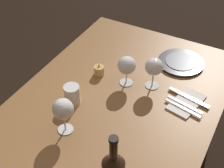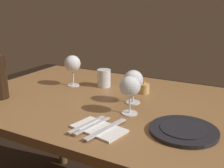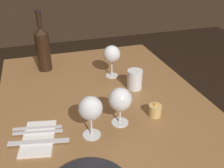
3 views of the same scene
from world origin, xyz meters
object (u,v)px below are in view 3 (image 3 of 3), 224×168
(wine_glass_left, at_px, (112,55))
(wine_glass_centre, at_px, (120,100))
(wine_bottle, at_px, (43,48))
(wine_glass_right, at_px, (91,109))
(votive_candle, at_px, (155,111))
(table_knife, at_px, (39,142))
(fork_inner, at_px, (38,132))
(fork_outer, at_px, (38,128))
(water_tumbler, at_px, (135,80))
(folded_napkin, at_px, (39,138))

(wine_glass_left, bearing_deg, wine_glass_centre, -12.69)
(wine_glass_left, bearing_deg, wine_bottle, -119.52)
(wine_glass_right, height_order, wine_glass_centre, wine_glass_right)
(votive_candle, xyz_separation_m, table_knife, (0.04, -0.46, -0.01))
(fork_inner, height_order, table_knife, same)
(fork_outer, bearing_deg, wine_glass_left, 131.29)
(water_tumbler, bearing_deg, table_knife, -59.50)
(water_tumbler, distance_m, votive_candle, 0.24)
(wine_glass_centre, bearing_deg, fork_inner, -94.16)
(wine_glass_right, relative_size, folded_napkin, 0.77)
(wine_glass_centre, bearing_deg, table_knife, -83.93)
(wine_glass_right, relative_size, fork_outer, 0.90)
(water_tumbler, height_order, folded_napkin, water_tumbler)
(fork_outer, bearing_deg, wine_glass_right, 65.11)
(wine_glass_right, height_order, wine_bottle, wine_bottle)
(wine_glass_right, relative_size, table_knife, 0.77)
(table_knife, bearing_deg, wine_glass_centre, 96.07)
(wine_glass_right, distance_m, fork_inner, 0.22)
(wine_glass_centre, bearing_deg, wine_glass_left, 167.31)
(wine_glass_centre, height_order, fork_inner, wine_glass_centre)
(wine_glass_centre, relative_size, folded_napkin, 0.73)
(table_knife, bearing_deg, water_tumbler, 120.50)
(wine_glass_left, distance_m, fork_inner, 0.55)
(wine_bottle, xyz_separation_m, water_tumbler, (0.34, 0.39, -0.09))
(water_tumbler, bearing_deg, votive_candle, -1.12)
(wine_glass_left, distance_m, wine_bottle, 0.38)
(water_tumbler, bearing_deg, wine_bottle, -130.88)
(folded_napkin, bearing_deg, fork_inner, 180.00)
(fork_inner, distance_m, table_knife, 0.05)
(wine_bottle, bearing_deg, table_knife, -6.41)
(wine_glass_centre, height_order, table_knife, wine_glass_centre)
(wine_bottle, xyz_separation_m, fork_outer, (0.53, -0.07, -0.12))
(wine_glass_centre, height_order, folded_napkin, wine_glass_centre)
(water_tumbler, bearing_deg, wine_glass_centre, -32.95)
(fork_inner, bearing_deg, folded_napkin, 0.00)
(fork_outer, xyz_separation_m, table_knife, (0.08, 0.00, 0.00))
(wine_glass_left, distance_m, wine_glass_right, 0.48)
(wine_bottle, distance_m, table_knife, 0.63)
(wine_glass_centre, distance_m, fork_outer, 0.32)
(wine_bottle, xyz_separation_m, fork_inner, (0.56, -0.07, -0.12))
(wine_bottle, xyz_separation_m, folded_napkin, (0.58, -0.07, -0.12))
(table_knife, bearing_deg, fork_inner, 180.00)
(water_tumbler, distance_m, fork_inner, 0.51)
(wine_bottle, xyz_separation_m, votive_candle, (0.58, 0.39, -0.10))
(wine_glass_left, relative_size, wine_glass_right, 1.04)
(votive_candle, relative_size, table_knife, 0.32)
(votive_candle, distance_m, folded_napkin, 0.46)
(wine_glass_right, xyz_separation_m, votive_candle, (-0.04, 0.27, -0.09))
(wine_bottle, distance_m, votive_candle, 0.70)
(wine_bottle, bearing_deg, fork_outer, -7.36)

